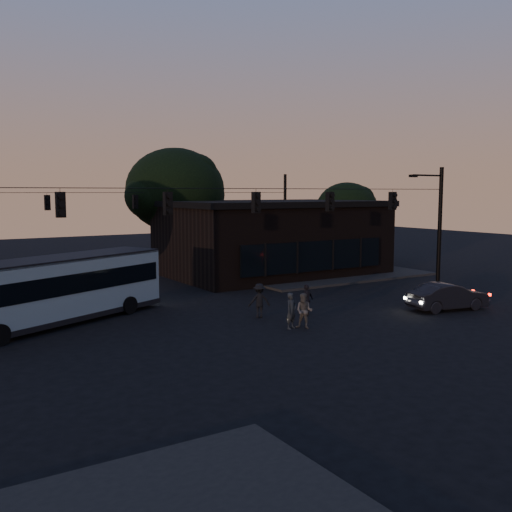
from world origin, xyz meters
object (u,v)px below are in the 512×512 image
bus (58,287)px  pedestrian_b (304,311)px  building (272,237)px  pedestrian_c (307,300)px  pedestrian_d (259,301)px  car (448,297)px  pedestrian_a (291,311)px

bus → pedestrian_b: (9.00, -6.78, -0.94)m
building → pedestrian_c: size_ratio=9.88×
bus → pedestrian_d: 9.38m
bus → car: bearing=-48.1°
pedestrian_a → bus: bearing=123.7°
bus → pedestrian_d: bus is taller
bus → pedestrian_c: bus is taller
car → pedestrian_c: pedestrian_c is taller
bus → pedestrian_a: bus is taller
building → bus: (-17.35, -8.18, -0.98)m
car → pedestrian_b: pedestrian_b is taller
building → pedestrian_a: bearing=-121.1°
pedestrian_b → pedestrian_d: (-0.50, 2.91, 0.04)m
car → pedestrian_b: size_ratio=2.68×
building → bus: bearing=-154.8°
bus → pedestrian_a: 10.74m
bus → car: bus is taller
car → pedestrian_b: (-8.68, 0.76, 0.09)m
car → pedestrian_d: 9.89m
pedestrian_b → pedestrian_d: 2.96m
pedestrian_c → car: bearing=142.3°
bus → pedestrian_a: size_ratio=6.82×
building → car: 15.85m
pedestrian_b → pedestrian_c: size_ratio=1.01×
bus → pedestrian_c: 11.74m
building → pedestrian_c: bearing=-117.3°
bus → building: bearing=0.3°
car → pedestrian_c: bearing=79.2°
car → pedestrian_d: size_ratio=2.55×
car → pedestrian_a: size_ratio=2.62×
building → pedestrian_a: (-8.86, -14.69, -1.90)m
car → pedestrian_d: bearing=79.4°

